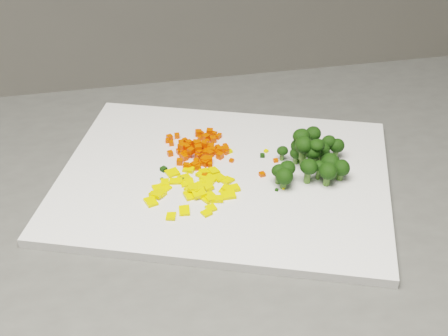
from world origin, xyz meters
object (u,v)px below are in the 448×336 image
object	(u,v)px
cutting_board	(224,178)
pepper_pile	(192,188)
broccoli_pile	(303,150)
carrot_pile	(196,142)

from	to	relation	value
cutting_board	pepper_pile	world-z (taller)	pepper_pile
cutting_board	pepper_pile	xyz separation A→B (m)	(-0.05, -0.03, 0.01)
pepper_pile	broccoli_pile	distance (m)	0.16
pepper_pile	broccoli_pile	xyz separation A→B (m)	(0.16, 0.01, 0.02)
carrot_pile	cutting_board	bearing A→B (deg)	-74.92
cutting_board	pepper_pile	distance (m)	0.06
pepper_pile	broccoli_pile	world-z (taller)	broccoli_pile
cutting_board	broccoli_pile	world-z (taller)	broccoli_pile
carrot_pile	broccoli_pile	distance (m)	0.15
carrot_pile	broccoli_pile	bearing A→B (deg)	-34.55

